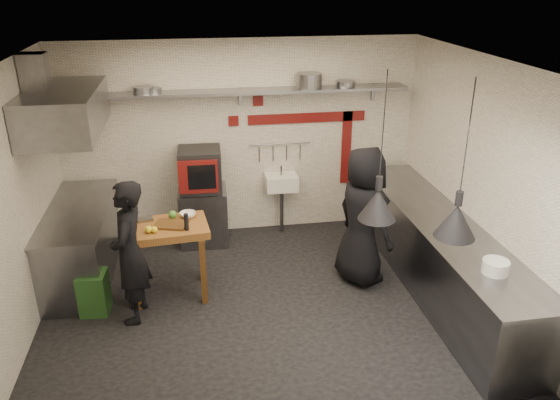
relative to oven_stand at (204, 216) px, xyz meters
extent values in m
plane|color=black|center=(0.60, -1.77, -0.40)|extent=(5.00, 5.00, 0.00)
plane|color=beige|center=(0.60, -1.77, 2.40)|extent=(5.00, 5.00, 0.00)
cube|color=white|center=(0.60, 0.33, 1.00)|extent=(5.00, 0.04, 2.80)
cube|color=white|center=(0.60, -3.87, 1.00)|extent=(5.00, 0.04, 2.80)
cube|color=white|center=(-1.90, -1.77, 1.00)|extent=(0.04, 4.20, 2.80)
cube|color=white|center=(3.10, -1.77, 1.00)|extent=(0.04, 4.20, 2.80)
cube|color=maroon|center=(1.55, 0.31, 1.28)|extent=(1.70, 0.02, 0.14)
cube|color=maroon|center=(2.15, 0.31, 0.80)|extent=(0.14, 0.02, 1.10)
cube|color=maroon|center=(0.85, 0.31, 1.55)|extent=(0.14, 0.02, 0.14)
cube|color=maroon|center=(0.50, 0.31, 1.28)|extent=(0.14, 0.02, 0.14)
cube|color=slate|center=(0.60, 0.15, 1.72)|extent=(4.60, 0.34, 0.04)
cube|color=slate|center=(-1.30, 0.30, 1.62)|extent=(0.04, 0.06, 0.24)
cube|color=slate|center=(0.60, 0.30, 1.62)|extent=(0.04, 0.06, 0.24)
cube|color=slate|center=(2.50, 0.30, 1.62)|extent=(0.04, 0.06, 0.24)
cylinder|color=slate|center=(-0.68, 0.15, 1.79)|extent=(0.34, 0.34, 0.09)
cylinder|color=slate|center=(-0.56, 0.15, 1.78)|extent=(0.24, 0.24, 0.07)
cylinder|color=slate|center=(1.54, 0.15, 1.84)|extent=(0.39, 0.39, 0.20)
cylinder|color=slate|center=(2.05, 0.15, 1.78)|extent=(0.33, 0.33, 0.08)
cube|color=slate|center=(0.00, 0.00, 0.00)|extent=(0.68, 0.62, 0.80)
cube|color=black|center=(-0.01, 0.04, 0.69)|extent=(0.59, 0.56, 0.58)
cube|color=maroon|center=(-0.04, -0.27, 0.69)|extent=(0.53, 0.05, 0.46)
cube|color=black|center=(0.00, -0.28, 0.69)|extent=(0.37, 0.03, 0.34)
cube|color=white|center=(1.15, 0.15, 0.38)|extent=(0.46, 0.34, 0.22)
cylinder|color=slate|center=(1.15, 0.15, 0.56)|extent=(0.03, 0.03, 0.14)
cylinder|color=slate|center=(1.15, 0.11, -0.06)|extent=(0.06, 0.06, 0.66)
cylinder|color=slate|center=(1.15, 0.29, 0.92)|extent=(0.90, 0.02, 0.02)
cube|color=slate|center=(2.75, -1.77, 0.05)|extent=(0.70, 3.80, 0.90)
cube|color=slate|center=(2.75, -1.77, 0.52)|extent=(0.76, 3.90, 0.03)
cylinder|color=white|center=(2.72, -2.97, 0.60)|extent=(0.33, 0.33, 0.13)
cylinder|color=white|center=(2.70, -2.99, 0.56)|extent=(0.22, 0.22, 0.05)
cube|color=slate|center=(-1.55, -0.72, 0.05)|extent=(0.70, 1.90, 0.90)
cube|color=slate|center=(-1.55, -0.72, 0.52)|extent=(0.76, 2.00, 0.03)
cube|color=slate|center=(-1.50, -0.72, 1.75)|extent=(0.78, 1.60, 0.50)
cube|color=slate|center=(-1.75, -0.72, 2.15)|extent=(0.28, 0.28, 0.50)
cube|color=#245121|center=(-1.30, -1.58, -0.15)|extent=(0.34, 0.34, 0.50)
cube|color=#553416|center=(-0.40, -1.36, 0.53)|extent=(0.42, 0.35, 0.02)
cylinder|color=black|center=(-0.22, -1.51, 0.62)|extent=(0.06, 0.06, 0.20)
sphere|color=yellow|center=(-0.64, -1.51, 0.56)|extent=(0.09, 0.09, 0.08)
sphere|color=yellow|center=(-0.57, -1.52, 0.56)|extent=(0.10, 0.10, 0.07)
sphere|color=#46832D|center=(-0.38, -1.17, 0.57)|extent=(0.13, 0.13, 0.10)
cube|color=slate|center=(-0.69, -1.17, 0.54)|extent=(0.19, 0.15, 0.03)
imported|color=white|center=(-0.20, -1.15, 0.55)|extent=(0.23, 0.23, 0.06)
imported|color=black|center=(-0.83, -1.76, 0.42)|extent=(0.46, 0.64, 1.64)
imported|color=black|center=(1.90, -1.38, 0.47)|extent=(0.84, 1.00, 1.74)
camera|label=1|loc=(-0.08, -7.14, 3.24)|focal=35.00mm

